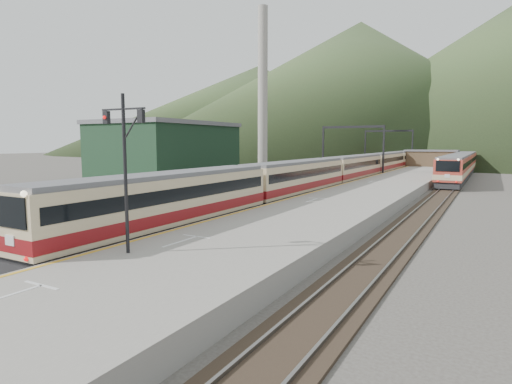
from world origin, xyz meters
The scene contains 18 objects.
track_main centered at (0.00, 40.00, 0.07)m, with size 2.60×200.00×0.23m.
track_far centered at (-5.00, 40.00, 0.07)m, with size 2.60×200.00×0.23m.
track_second centered at (11.50, 40.00, 0.07)m, with size 2.60×200.00×0.23m.
platform centered at (5.60, 38.00, 0.50)m, with size 8.00×100.00×1.00m, color gray.
gantry_near centered at (-2.85, 55.00, 5.59)m, with size 9.55×0.25×8.00m.
gantry_far centered at (-2.85, 80.00, 5.59)m, with size 9.55×0.25×8.00m.
warehouse centered at (-28.00, 42.00, 4.32)m, with size 14.50×20.50×8.60m.
smokestack centered at (-22.00, 62.00, 15.00)m, with size 1.80×1.80×30.00m, color #9E998E.
station_shed centered at (5.60, 78.00, 2.57)m, with size 9.40×4.40×3.10m.
hill_a centered at (-40.00, 190.00, 30.00)m, with size 180.00×180.00×60.00m, color #374729.
hill_d centered at (-120.00, 240.00, 27.50)m, with size 200.00×200.00×55.00m, color #374729.
main_train centered at (0.00, 46.49, 1.86)m, with size 2.67×91.84×3.26m.
second_train centered at (11.50, 63.70, 2.07)m, with size 3.01×40.98×3.67m.
signal_mast centered at (3.21, 3.41, 4.89)m, with size 2.20×0.25×6.33m.
short_signal_a centered at (-2.52, 8.84, 1.46)m, with size 0.26×0.23×2.27m.
short_signal_b centered at (-2.05, 35.51, 1.46)m, with size 0.26×0.22×2.27m.
short_signal_c centered at (-7.06, 22.50, 1.46)m, with size 0.23×0.18×2.27m.
worker centered at (-2.72, 5.10, 0.92)m, with size 0.67×0.44×1.85m, color #1D242E.
Camera 1 is at (15.94, -8.83, 5.43)m, focal length 30.00 mm.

